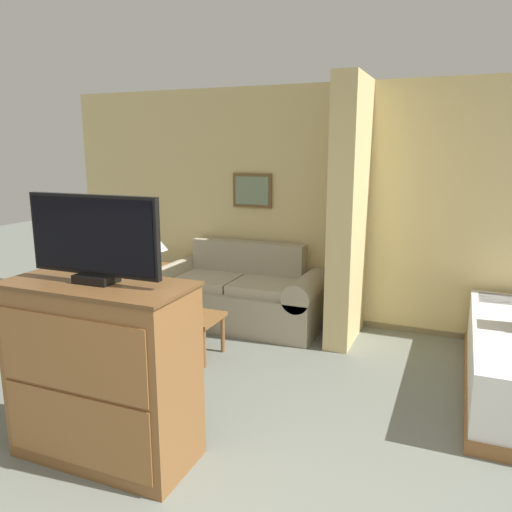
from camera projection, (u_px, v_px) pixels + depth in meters
The scene contains 8 objects.
wall_back at pixel (383, 209), 5.26m from camera, with size 7.72×0.16×2.60m.
wall_partition_pillar at pixel (349, 213), 4.92m from camera, with size 0.24×0.85×2.60m.
couch at pixel (238, 295), 5.58m from camera, with size 1.90×0.84×0.88m.
coffee_table at pixel (190, 321), 4.68m from camera, with size 0.58×0.46×0.40m.
side_table at pixel (156, 274), 5.93m from camera, with size 0.42×0.42×0.56m.
table_lamp at pixel (155, 244), 5.86m from camera, with size 0.29×0.29×0.38m.
tv_dresser at pixel (103, 372), 3.09m from camera, with size 1.17×0.54×1.15m.
tv at pixel (93, 239), 2.91m from camera, with size 0.90×0.16×0.52m.
Camera 1 is at (0.76, -1.41, 1.93)m, focal length 35.00 mm.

